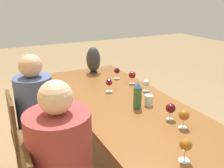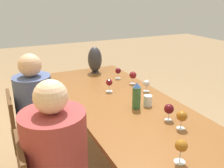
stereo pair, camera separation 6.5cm
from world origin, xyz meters
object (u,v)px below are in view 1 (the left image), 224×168
(person_far, at_px, (38,116))
(wine_glass_5, at_px, (146,83))
(water_tumbler, at_px, (149,100))
(chair_far, at_px, (31,134))
(wine_glass_3, at_px, (109,83))
(wine_glass_1, at_px, (171,108))
(wine_glass_4, at_px, (184,115))
(water_bottle, at_px, (138,96))
(wine_glass_2, at_px, (117,71))
(wine_glass_0, at_px, (186,145))
(person_near, at_px, (64,168))
(wine_glass_6, at_px, (132,75))
(vase, at_px, (93,60))

(person_far, bearing_deg, wine_glass_5, -93.03)
(water_tumbler, bearing_deg, chair_far, 69.94)
(wine_glass_3, height_order, person_far, person_far)
(person_far, bearing_deg, wine_glass_1, -125.98)
(wine_glass_4, relative_size, person_far, 0.12)
(water_bottle, height_order, chair_far, water_bottle)
(wine_glass_5, bearing_deg, person_far, 86.97)
(wine_glass_2, bearing_deg, water_tumbler, 172.51)
(wine_glass_1, relative_size, person_far, 0.11)
(wine_glass_0, height_order, person_near, person_near)
(wine_glass_0, relative_size, wine_glass_6, 1.07)
(wine_glass_0, distance_m, wine_glass_3, 1.26)
(wine_glass_0, distance_m, wine_glass_5, 1.18)
(chair_far, bearing_deg, vase, -50.45)
(wine_glass_4, relative_size, chair_far, 0.17)
(wine_glass_5, bearing_deg, water_tumbler, 149.45)
(wine_glass_0, xyz_separation_m, person_near, (0.35, 0.66, -0.18))
(water_bottle, distance_m, chair_far, 1.03)
(water_tumbler, xyz_separation_m, wine_glass_0, (-0.78, 0.27, 0.06))
(chair_far, bearing_deg, water_tumbler, -110.06)
(chair_far, bearing_deg, wine_glass_6, -80.06)
(wine_glass_3, bearing_deg, water_bottle, -174.32)
(vase, distance_m, wine_glass_2, 0.39)
(wine_glass_4, relative_size, person_near, 0.12)
(wine_glass_1, distance_m, wine_glass_2, 1.14)
(water_tumbler, height_order, vase, vase)
(chair_far, bearing_deg, wine_glass_2, -68.18)
(vase, bearing_deg, wine_glass_0, 173.54)
(water_tumbler, bearing_deg, person_near, 114.59)
(wine_glass_1, distance_m, wine_glass_3, 0.80)
(vase, distance_m, wine_glass_3, 0.70)
(water_tumbler, relative_size, vase, 0.29)
(water_bottle, bearing_deg, wine_glass_0, 168.91)
(water_bottle, height_order, wine_glass_1, water_bottle)
(water_bottle, height_order, person_near, person_near)
(wine_glass_5, distance_m, wine_glass_6, 0.27)
(water_bottle, height_order, wine_glass_3, water_bottle)
(wine_glass_6, bearing_deg, wine_glass_3, 106.73)
(wine_glass_6, distance_m, person_near, 1.51)
(wine_glass_0, distance_m, wine_glass_4, 0.42)
(water_bottle, distance_m, person_far, 0.91)
(wine_glass_3, relative_size, person_near, 0.11)
(wine_glass_1, relative_size, wine_glass_6, 0.97)
(wine_glass_1, bearing_deg, person_far, 54.02)
(water_bottle, relative_size, water_tumbler, 2.45)
(wine_glass_0, distance_m, chair_far, 1.41)
(vase, bearing_deg, water_tumbler, -177.32)
(chair_far, relative_size, person_far, 0.72)
(person_near, bearing_deg, wine_glass_0, -117.92)
(wine_glass_0, bearing_deg, water_tumbler, -19.46)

